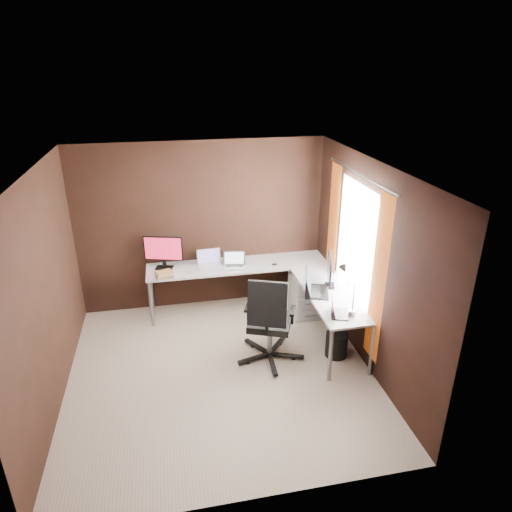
# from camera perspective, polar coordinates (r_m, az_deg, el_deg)

# --- Properties ---
(room) EXTENTS (3.60, 3.60, 2.50)m
(room) POSITION_cam_1_polar(r_m,az_deg,el_deg) (5.19, -1.21, -2.10)
(room) COLOR #BEAC94
(room) RESTS_ON ground
(desk) EXTENTS (2.65, 2.25, 0.73)m
(desk) POSITION_cam_1_polar(r_m,az_deg,el_deg) (6.40, 1.67, -2.88)
(desk) COLOR silver
(desk) RESTS_ON ground
(drawer_pedestal) EXTENTS (0.42, 0.50, 0.60)m
(drawer_pedestal) POSITION_cam_1_polar(r_m,az_deg,el_deg) (6.81, 6.25, -4.87)
(drawer_pedestal) COLOR silver
(drawer_pedestal) RESTS_ON ground
(monitor_left) EXTENTS (0.54, 0.22, 0.48)m
(monitor_left) POSITION_cam_1_polar(r_m,az_deg,el_deg) (6.63, -11.51, 0.67)
(monitor_left) COLOR black
(monitor_left) RESTS_ON desk
(monitor_right) EXTENTS (0.20, 0.51, 0.43)m
(monitor_right) POSITION_cam_1_polar(r_m,az_deg,el_deg) (6.05, 9.17, -1.69)
(monitor_right) COLOR black
(monitor_right) RESTS_ON desk
(laptop_white) EXTENTS (0.36, 0.27, 0.23)m
(laptop_white) POSITION_cam_1_polar(r_m,az_deg,el_deg) (6.70, -5.82, -0.78)
(laptop_white) COLOR silver
(laptop_white) RESTS_ON desk
(laptop_silver) EXTENTS (0.35, 0.27, 0.21)m
(laptop_silver) POSITION_cam_1_polar(r_m,az_deg,el_deg) (6.64, -2.74, -0.94)
(laptop_silver) COLOR silver
(laptop_silver) RESTS_ON desk
(laptop_black_big) EXTENTS (0.42, 0.50, 0.28)m
(laptop_black_big) POSITION_cam_1_polar(r_m,az_deg,el_deg) (5.96, 7.22, -3.98)
(laptop_black_big) COLOR black
(laptop_black_big) RESTS_ON desk
(laptop_black_small) EXTENTS (0.28, 0.33, 0.19)m
(laptop_black_small) POSITION_cam_1_polar(r_m,az_deg,el_deg) (5.51, 10.12, -6.81)
(laptop_black_small) COLOR black
(laptop_black_small) RESTS_ON desk
(book_stack) EXTENTS (0.27, 0.23, 0.08)m
(book_stack) POSITION_cam_1_polar(r_m,az_deg,el_deg) (6.45, -11.37, -2.25)
(book_stack) COLOR #8E684C
(book_stack) RESTS_ON desk
(mouse_left) EXTENTS (0.09, 0.07, 0.03)m
(mouse_left) POSITION_cam_1_polar(r_m,az_deg,el_deg) (6.46, -11.24, -2.40)
(mouse_left) COLOR black
(mouse_left) RESTS_ON desk
(mouse_corner) EXTENTS (0.08, 0.05, 0.03)m
(mouse_corner) POSITION_cam_1_polar(r_m,az_deg,el_deg) (6.68, 2.34, -1.06)
(mouse_corner) COLOR black
(mouse_corner) RESTS_ON desk
(desk_lamp) EXTENTS (0.20, 0.23, 0.63)m
(desk_lamp) POSITION_cam_1_polar(r_m,az_deg,el_deg) (5.38, 11.32, -3.37)
(desk_lamp) COLOR slate
(desk_lamp) RESTS_ON desk
(office_chair) EXTENTS (0.66, 0.70, 1.18)m
(office_chair) POSITION_cam_1_polar(r_m,az_deg,el_deg) (5.76, 1.67, -9.92)
(office_chair) COLOR black
(office_chair) RESTS_ON ground
(wastebasket) EXTENTS (0.32, 0.32, 0.32)m
(wastebasket) POSITION_cam_1_polar(r_m,az_deg,el_deg) (6.02, 10.02, -10.82)
(wastebasket) COLOR black
(wastebasket) RESTS_ON ground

